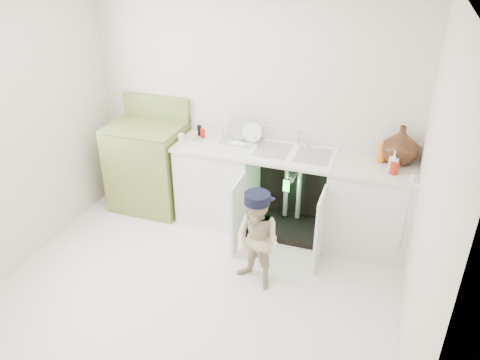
% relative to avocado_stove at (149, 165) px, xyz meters
% --- Properties ---
extents(ground, '(3.50, 3.50, 0.00)m').
position_rel_avocado_stove_xyz_m(ground, '(1.09, -1.18, -0.51)').
color(ground, beige).
rests_on(ground, ground).
extents(room_shell, '(6.00, 5.50, 1.26)m').
position_rel_avocado_stove_xyz_m(room_shell, '(1.09, -1.18, 0.74)').
color(room_shell, beige).
rests_on(room_shell, ground).
extents(counter_run, '(2.44, 1.02, 1.27)m').
position_rel_avocado_stove_xyz_m(counter_run, '(1.69, 0.03, -0.03)').
color(counter_run, white).
rests_on(counter_run, ground).
extents(avocado_stove, '(0.80, 0.65, 1.24)m').
position_rel_avocado_stove_xyz_m(avocado_stove, '(0.00, 0.00, 0.00)').
color(avocado_stove, olive).
rests_on(avocado_stove, ground).
extents(repair_worker, '(0.54, 0.86, 0.93)m').
position_rel_avocado_stove_xyz_m(repair_worker, '(1.58, -0.94, -0.04)').
color(repair_worker, beige).
rests_on(repair_worker, ground).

